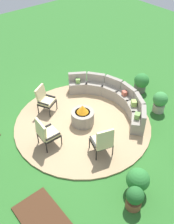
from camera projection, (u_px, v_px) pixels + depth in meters
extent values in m
plane|color=#2D6B28|center=(83.00, 124.00, 9.40)|extent=(24.00, 24.00, 0.00)
cylinder|color=tan|center=(83.00, 123.00, 9.38)|extent=(4.85, 4.85, 0.06)
cube|color=#472B19|center=(44.00, 220.00, 6.63)|extent=(1.67, 1.00, 0.04)
cylinder|color=gray|center=(83.00, 117.00, 9.19)|extent=(0.81, 0.81, 0.50)
cylinder|color=black|center=(83.00, 113.00, 9.05)|extent=(0.52, 0.52, 0.06)
cone|color=orange|center=(83.00, 109.00, 8.94)|extent=(0.42, 0.42, 0.28)
cube|color=gray|center=(137.00, 123.00, 8.98)|extent=(0.81, 0.83, 0.47)
cube|color=gray|center=(143.00, 115.00, 8.71)|extent=(0.60, 0.64, 0.34)
cube|color=gray|center=(134.00, 110.00, 9.52)|extent=(0.84, 0.73, 0.47)
cube|color=gray|center=(139.00, 101.00, 9.28)|extent=(0.71, 0.47, 0.34)
cube|color=gray|center=(125.00, 99.00, 10.01)|extent=(0.76, 0.53, 0.47)
cube|color=gray|center=(129.00, 90.00, 9.81)|extent=(0.73, 0.24, 0.34)
cube|color=gray|center=(111.00, 92.00, 10.39)|extent=(0.81, 0.62, 0.47)
cube|color=gray|center=(114.00, 82.00, 10.22)|extent=(0.73, 0.34, 0.34)
cube|color=gray|center=(95.00, 87.00, 10.62)|extent=(0.84, 0.78, 0.47)
cube|color=gray|center=(96.00, 77.00, 10.46)|extent=(0.68, 0.55, 0.34)
cube|color=gray|center=(78.00, 87.00, 10.65)|extent=(0.77, 0.85, 0.47)
cube|color=gray|center=(77.00, 76.00, 10.50)|extent=(0.53, 0.69, 0.34)
cube|color=#BC5B47|center=(124.00, 93.00, 9.78)|extent=(0.20, 0.18, 0.17)
cube|color=#70A34C|center=(137.00, 116.00, 8.77)|extent=(0.25, 0.26, 0.20)
cube|color=#93B756|center=(134.00, 103.00, 9.29)|extent=(0.28, 0.27, 0.21)
cube|color=#70A34C|center=(78.00, 81.00, 10.41)|extent=(0.22, 0.22, 0.17)
cylinder|color=black|center=(57.00, 105.00, 9.83)|extent=(0.04, 0.04, 0.38)
cylinder|color=black|center=(50.00, 113.00, 9.47)|extent=(0.04, 0.04, 0.38)
cylinder|color=black|center=(45.00, 102.00, 9.98)|extent=(0.04, 0.04, 0.38)
cylinder|color=black|center=(38.00, 110.00, 9.62)|extent=(0.04, 0.04, 0.38)
cube|color=black|center=(47.00, 103.00, 9.58)|extent=(0.72, 0.73, 0.05)
cube|color=beige|center=(47.00, 101.00, 9.54)|extent=(0.66, 0.67, 0.09)
cube|color=beige|center=(41.00, 94.00, 9.44)|extent=(0.35, 0.55, 0.64)
cube|color=black|center=(50.00, 96.00, 9.67)|extent=(0.42, 0.24, 0.04)
cube|color=black|center=(43.00, 104.00, 9.32)|extent=(0.42, 0.24, 0.04)
cylinder|color=black|center=(52.00, 131.00, 8.75)|extent=(0.04, 0.04, 0.38)
cylinder|color=black|center=(62.00, 141.00, 8.43)|extent=(0.04, 0.04, 0.38)
cylinder|color=black|center=(38.00, 139.00, 8.49)|extent=(0.04, 0.04, 0.38)
cylinder|color=black|center=(47.00, 149.00, 8.17)|extent=(0.04, 0.04, 0.38)
cube|color=black|center=(49.00, 135.00, 8.32)|extent=(0.60, 0.61, 0.05)
cube|color=beige|center=(49.00, 133.00, 8.28)|extent=(0.55, 0.56, 0.09)
cube|color=beige|center=(41.00, 130.00, 7.97)|extent=(0.63, 0.10, 0.75)
cube|color=black|center=(44.00, 127.00, 8.39)|extent=(0.06, 0.50, 0.04)
cube|color=black|center=(53.00, 137.00, 8.08)|extent=(0.06, 0.50, 0.04)
cylinder|color=black|center=(89.00, 144.00, 8.33)|extent=(0.04, 0.04, 0.38)
cylinder|color=black|center=(105.00, 139.00, 8.48)|extent=(0.04, 0.04, 0.38)
cylinder|color=black|center=(96.00, 156.00, 7.94)|extent=(0.04, 0.04, 0.38)
cylinder|color=black|center=(113.00, 151.00, 8.10)|extent=(0.04, 0.04, 0.38)
cube|color=black|center=(101.00, 142.00, 8.07)|extent=(0.73, 0.74, 0.05)
cube|color=beige|center=(101.00, 141.00, 8.03)|extent=(0.68, 0.68, 0.09)
cube|color=beige|center=(105.00, 140.00, 7.67)|extent=(0.29, 0.58, 0.68)
cube|color=black|center=(93.00, 142.00, 7.91)|extent=(0.49, 0.20, 0.04)
cube|color=black|center=(109.00, 137.00, 8.06)|extent=(0.49, 0.20, 0.04)
cylinder|color=#A89E8E|center=(158.00, 107.00, 9.85)|extent=(0.44, 0.44, 0.32)
sphere|color=#3D8E42|center=(160.00, 99.00, 9.59)|extent=(0.55, 0.55, 0.55)
sphere|color=#DB337A|center=(162.00, 98.00, 9.48)|extent=(0.20, 0.20, 0.20)
cylinder|color=#605B56|center=(141.00, 88.00, 10.83)|extent=(0.41, 0.41, 0.29)
sphere|color=#2D7A33|center=(142.00, 81.00, 10.59)|extent=(0.60, 0.60, 0.60)
cylinder|color=#605B56|center=(138.00, 86.00, 10.93)|extent=(0.34, 0.34, 0.31)
sphere|color=#3D8E42|center=(139.00, 79.00, 10.71)|extent=(0.40, 0.40, 0.40)
sphere|color=#DB337A|center=(140.00, 78.00, 10.62)|extent=(0.15, 0.15, 0.15)
cylinder|color=brown|center=(133.00, 203.00, 6.87)|extent=(0.42, 0.42, 0.27)
sphere|color=#236028|center=(135.00, 196.00, 6.63)|extent=(0.48, 0.48, 0.48)
sphere|color=#E55638|center=(138.00, 195.00, 6.53)|extent=(0.19, 0.19, 0.19)
cylinder|color=#605B56|center=(136.00, 187.00, 7.24)|extent=(0.43, 0.43, 0.25)
sphere|color=#2D7A33|center=(138.00, 180.00, 7.01)|extent=(0.64, 0.64, 0.64)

